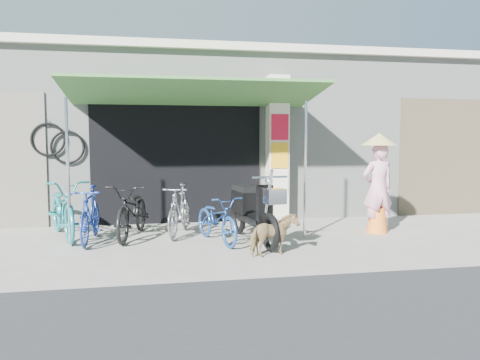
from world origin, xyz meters
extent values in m
plane|color=gray|center=(0.00, 0.00, 0.00)|extent=(80.00, 80.00, 0.00)
cube|color=#9EA39B|center=(0.00, 5.10, 1.75)|extent=(12.00, 5.00, 3.50)
cube|color=beige|center=(0.00, 5.10, 3.58)|extent=(12.30, 5.30, 0.16)
cube|color=black|center=(-1.20, 2.58, 1.25)|extent=(3.40, 0.06, 2.50)
cube|color=black|center=(-1.20, 2.59, 0.55)|extent=(3.06, 0.04, 1.10)
torus|color=black|center=(-3.30, 2.54, 1.55)|extent=(0.65, 0.05, 0.65)
cylinder|color=silver|center=(-3.30, 2.56, 1.87)|extent=(0.02, 0.02, 0.12)
torus|color=black|center=(-3.65, 2.54, 1.70)|extent=(0.65, 0.05, 0.65)
cylinder|color=silver|center=(-3.65, 2.56, 2.02)|extent=(0.02, 0.02, 0.12)
cube|color=beige|center=(0.85, 2.45, 1.50)|extent=(0.42, 0.42, 3.00)
cube|color=red|center=(0.85, 2.23, 1.95)|extent=(0.36, 0.02, 0.52)
cube|color=gold|center=(0.85, 2.23, 1.38)|extent=(0.36, 0.02, 0.52)
cube|color=silver|center=(0.85, 2.23, 0.82)|extent=(0.36, 0.02, 0.50)
cube|color=#34662E|center=(-0.90, 1.65, 2.55)|extent=(4.60, 1.88, 0.35)
cylinder|color=silver|center=(-3.00, 0.75, 1.18)|extent=(0.05, 0.05, 2.36)
cylinder|color=silver|center=(0.90, 0.75, 1.18)|extent=(0.05, 0.05, 2.36)
cube|color=brown|center=(5.00, 2.59, 1.30)|extent=(2.60, 0.06, 2.60)
imported|color=#1B7B7D|center=(-3.22, 1.48, 0.51)|extent=(1.28, 2.06, 1.02)
imported|color=navy|center=(-2.72, 1.02, 0.47)|extent=(0.53, 1.58, 0.93)
imported|color=black|center=(-2.04, 1.27, 0.47)|extent=(0.99, 1.90, 0.95)
imported|color=#A6A6AB|center=(-1.23, 1.34, 0.46)|extent=(0.86, 1.59, 0.92)
imported|color=navy|center=(-0.66, 0.64, 0.39)|extent=(0.93, 1.59, 0.79)
imported|color=#988950|center=(0.04, -0.42, 0.31)|extent=(0.81, 0.57, 0.62)
torus|color=black|center=(0.05, -0.16, 0.29)|extent=(0.19, 0.60, 0.59)
torus|color=black|center=(-0.18, 1.27, 0.29)|extent=(0.19, 0.60, 0.59)
cube|color=black|center=(-0.07, 0.56, 0.38)|extent=(0.41, 1.08, 0.11)
cube|color=black|center=(-0.13, 0.94, 0.62)|extent=(0.38, 0.65, 0.38)
cube|color=black|center=(-0.13, 0.94, 0.86)|extent=(0.36, 0.65, 0.10)
cube|color=black|center=(0.01, 0.06, 0.69)|extent=(0.26, 0.15, 0.62)
cylinder|color=silver|center=(0.04, -0.12, 1.14)|extent=(0.58, 0.13, 0.04)
cube|color=silver|center=(0.08, -0.32, 0.87)|extent=(0.32, 0.27, 0.22)
imported|color=pink|center=(2.33, 0.90, 0.82)|extent=(0.62, 0.43, 1.64)
cone|color=orange|center=(2.33, 0.90, 0.23)|extent=(0.38, 0.38, 0.46)
cone|color=tan|center=(2.33, 0.90, 1.71)|extent=(0.64, 0.64, 0.22)
camera|label=1|loc=(-1.68, -6.95, 1.71)|focal=35.00mm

